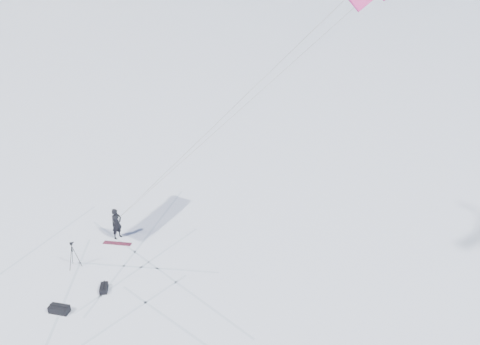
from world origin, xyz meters
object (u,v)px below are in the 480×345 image
Objects in this scene: snowboard at (117,243)px; gear_bag_b at (104,288)px; snowkiter at (118,237)px; gear_bag_a at (59,309)px; tripod at (73,251)px.

gear_bag_b is at bearing -76.65° from snowboard.
snowkiter is 4.76m from gear_bag_b.
gear_bag_a is (2.18, -5.31, 0.15)m from snowboard.
tripod is (0.33, -3.19, 0.93)m from snowkiter.
gear_bag_b is at bearing -48.87° from tripod.
snowkiter is 3.34m from tripod.
gear_bag_b is (0.43, 2.15, -0.04)m from gear_bag_a.
gear_bag_b is at bearing -137.31° from snowkiter.
snowboard is 4.10m from gear_bag_b.
snowboard is 1.62× the size of gear_bag_a.
snowkiter reaches higher than gear_bag_a.
tripod is 1.49× the size of gear_bag_a.
snowkiter is at bearing 56.28° from tripod.
snowboard is at bearing 90.62° from gear_bag_a.
snowboard is at bearing 176.65° from gear_bag_b.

